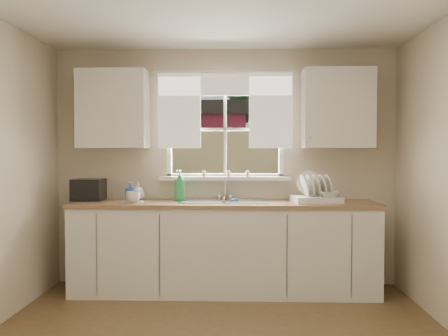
{
  "coord_description": "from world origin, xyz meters",
  "views": [
    {
      "loc": [
        0.14,
        -3.04,
        1.41
      ],
      "look_at": [
        0.0,
        1.65,
        1.25
      ],
      "focal_mm": 38.0,
      "sensor_mm": 36.0,
      "label": 1
    }
  ],
  "objects_px": {
    "soap_bottle_a": "(180,185)",
    "black_appliance": "(89,190)",
    "cup": "(133,197)",
    "dish_rack": "(316,195)"
  },
  "relations": [
    {
      "from": "soap_bottle_a",
      "to": "cup",
      "type": "bearing_deg",
      "value": -127.73
    },
    {
      "from": "dish_rack",
      "to": "cup",
      "type": "bearing_deg",
      "value": -175.8
    },
    {
      "from": "cup",
      "to": "black_appliance",
      "type": "relative_size",
      "value": 0.47
    },
    {
      "from": "dish_rack",
      "to": "soap_bottle_a",
      "type": "bearing_deg",
      "value": 175.55
    },
    {
      "from": "soap_bottle_a",
      "to": "cup",
      "type": "xyz_separation_m",
      "value": [
        -0.43,
        -0.24,
        -0.1
      ]
    },
    {
      "from": "dish_rack",
      "to": "black_appliance",
      "type": "relative_size",
      "value": 1.64
    },
    {
      "from": "soap_bottle_a",
      "to": "dish_rack",
      "type": "bearing_deg",
      "value": 18.68
    },
    {
      "from": "soap_bottle_a",
      "to": "black_appliance",
      "type": "distance_m",
      "value": 0.94
    },
    {
      "from": "dish_rack",
      "to": "cup",
      "type": "xyz_separation_m",
      "value": [
        -1.8,
        -0.13,
        -0.02
      ]
    },
    {
      "from": "dish_rack",
      "to": "black_appliance",
      "type": "distance_m",
      "value": 2.32
    }
  ]
}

